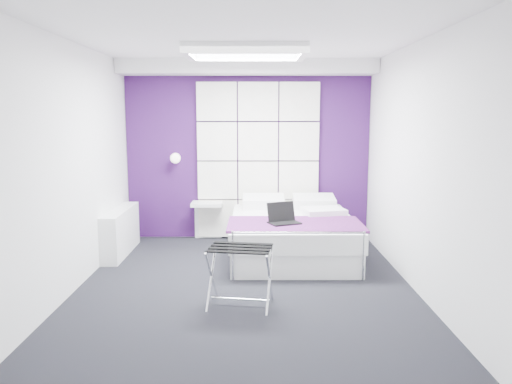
# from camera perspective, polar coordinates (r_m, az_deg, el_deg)

# --- Properties ---
(floor) EXTENTS (4.40, 4.40, 0.00)m
(floor) POSITION_cam_1_polar(r_m,az_deg,el_deg) (5.51, -1.24, -10.70)
(floor) COLOR black
(floor) RESTS_ON ground
(ceiling) EXTENTS (4.40, 4.40, 0.00)m
(ceiling) POSITION_cam_1_polar(r_m,az_deg,el_deg) (5.25, -1.33, 17.13)
(ceiling) COLOR white
(ceiling) RESTS_ON wall_back
(wall_back) EXTENTS (3.60, 0.00, 3.60)m
(wall_back) POSITION_cam_1_polar(r_m,az_deg,el_deg) (7.41, -0.93, 4.62)
(wall_back) COLOR white
(wall_back) RESTS_ON floor
(wall_left) EXTENTS (0.00, 4.40, 4.40)m
(wall_left) POSITION_cam_1_polar(r_m,az_deg,el_deg) (5.56, -20.19, 2.70)
(wall_left) COLOR white
(wall_left) RESTS_ON floor
(wall_right) EXTENTS (0.00, 4.40, 4.40)m
(wall_right) POSITION_cam_1_polar(r_m,az_deg,el_deg) (5.49, 17.88, 2.74)
(wall_right) COLOR white
(wall_right) RESTS_ON floor
(accent_wall) EXTENTS (3.58, 0.02, 2.58)m
(accent_wall) POSITION_cam_1_polar(r_m,az_deg,el_deg) (7.40, -0.93, 4.62)
(accent_wall) COLOR #351048
(accent_wall) RESTS_ON wall_back
(soffit) EXTENTS (3.58, 0.50, 0.20)m
(soffit) POSITION_cam_1_polar(r_m,az_deg,el_deg) (7.17, -0.99, 14.08)
(soffit) COLOR white
(soffit) RESTS_ON wall_back
(headboard) EXTENTS (1.80, 0.08, 2.30)m
(headboard) POSITION_cam_1_polar(r_m,az_deg,el_deg) (7.36, 0.23, 3.58)
(headboard) COLOR silver
(headboard) RESTS_ON wall_back
(skylight) EXTENTS (1.36, 0.86, 0.12)m
(skylight) POSITION_cam_1_polar(r_m,az_deg,el_deg) (5.84, -1.20, 15.79)
(skylight) COLOR white
(skylight) RESTS_ON ceiling
(wall_lamp) EXTENTS (0.15, 0.15, 0.15)m
(wall_lamp) POSITION_cam_1_polar(r_m,az_deg,el_deg) (7.37, -9.15, 3.87)
(wall_lamp) COLOR white
(wall_lamp) RESTS_ON wall_back
(radiator) EXTENTS (0.22, 1.20, 0.60)m
(radiator) POSITION_cam_1_polar(r_m,az_deg,el_deg) (6.91, -15.22, -4.39)
(radiator) COLOR white
(radiator) RESTS_ON floor
(bed) EXTENTS (1.62, 1.95, 0.69)m
(bed) POSITION_cam_1_polar(r_m,az_deg,el_deg) (6.56, 4.11, -4.89)
(bed) COLOR white
(bed) RESTS_ON floor
(nightstand) EXTENTS (0.45, 0.35, 0.05)m
(nightstand) POSITION_cam_1_polar(r_m,az_deg,el_deg) (7.36, -5.62, -1.34)
(nightstand) COLOR white
(nightstand) RESTS_ON wall_back
(luggage_rack) EXTENTS (0.59, 0.44, 0.58)m
(luggage_rack) POSITION_cam_1_polar(r_m,az_deg,el_deg) (4.89, -1.81, -9.63)
(luggage_rack) COLOR silver
(luggage_rack) RESTS_ON floor
(laptop) EXTENTS (0.35, 0.25, 0.25)m
(laptop) POSITION_cam_1_polar(r_m,az_deg,el_deg) (6.02, 3.23, -3.00)
(laptop) COLOR black
(laptop) RESTS_ON bed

